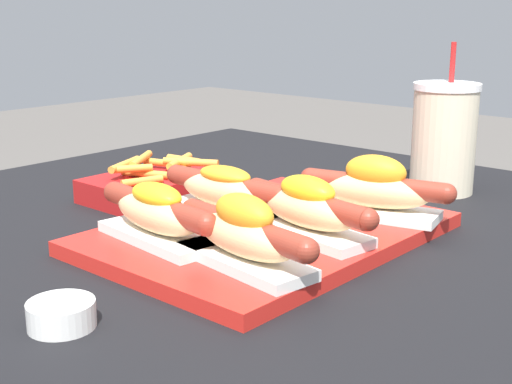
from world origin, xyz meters
TOP-DOWN VIEW (x-y plane):
  - serving_tray at (0.01, -0.12)m, footprint 0.42×0.30m
  - hot_dog_0 at (-0.11, -0.19)m, footprint 0.08×0.21m
  - hot_dog_1 at (0.01, -0.18)m, footprint 0.08×0.21m
  - hot_dog_2 at (0.13, -0.19)m, footprint 0.10×0.20m
  - hot_dog_3 at (-0.12, -0.06)m, footprint 0.08×0.21m
  - hot_dog_4 at (0.01, -0.04)m, footprint 0.06×0.21m
  - sauce_bowl at (-0.30, -0.14)m, footprint 0.06×0.06m
  - drink_cup at (0.37, -0.16)m, footprint 0.10×0.10m
  - fries_basket at (0.06, 0.14)m, footprint 0.21×0.14m

SIDE VIEW (x-z plane):
  - serving_tray at x=0.01m, z-range 0.75..0.77m
  - sauce_bowl at x=-0.30m, z-range 0.75..0.78m
  - fries_basket at x=0.06m, z-range 0.74..0.80m
  - hot_dog_4 at x=0.01m, z-range 0.77..0.83m
  - hot_dog_3 at x=-0.12m, z-range 0.77..0.84m
  - hot_dog_1 at x=0.01m, z-range 0.77..0.84m
  - hot_dog_0 at x=-0.11m, z-range 0.76..0.84m
  - hot_dog_2 at x=0.13m, z-range 0.76..0.84m
  - drink_cup at x=0.37m, z-range 0.72..0.95m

